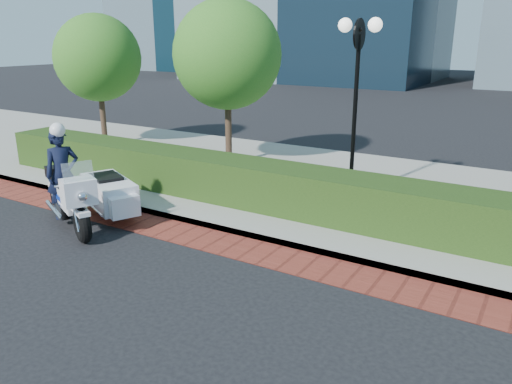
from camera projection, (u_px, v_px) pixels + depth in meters
The scene contains 8 objects.
ground at pixel (184, 276), 8.62m from camera, with size 120.00×120.00×0.00m, color black.
brick_strip at pixel (233, 246), 9.84m from camera, with size 60.00×1.00×0.01m, color maroon.
sidewalk at pixel (325, 186), 13.49m from camera, with size 60.00×8.00×0.15m, color gray.
hedge_main at pixel (284, 188), 11.36m from camera, with size 18.00×1.20×1.00m, color black.
lamppost at pixel (357, 82), 11.47m from camera, with size 1.02×0.70×4.21m.
tree_a at pixel (98, 58), 17.42m from camera, with size 3.00×3.00×4.58m.
tree_b at pixel (227, 55), 14.63m from camera, with size 3.20×3.20×4.89m.
police_motorcycle at pixel (85, 189), 10.90m from camera, with size 2.61×2.50×2.25m.
Camera 1 is at (5.12, -6.00, 3.97)m, focal length 35.00 mm.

